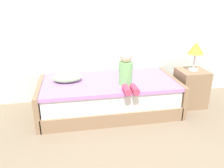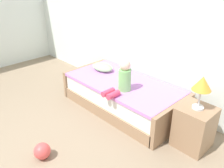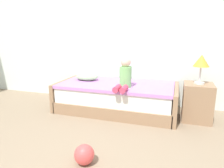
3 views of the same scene
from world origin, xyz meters
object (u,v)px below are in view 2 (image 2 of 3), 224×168
Objects in this scene: bed at (122,95)px; nightstand at (194,127)px; toy_ball at (42,151)px; child_figure at (123,79)px; table_lamp at (202,85)px; pillow at (103,67)px.

nightstand is at bearing -0.78° from bed.
bed is 9.73× the size of toy_ball.
child_figure is (0.21, -0.23, 0.46)m from bed.
bed is at bearing 132.52° from child_figure.
table_lamp reaches higher than toy_ball.
child_figure is 1.53m from toy_ball.
table_lamp is 1.18m from child_figure.
child_figure reaches higher than nightstand.
bed is at bearing -9.22° from pillow.
toy_ball is (0.75, -1.73, -0.46)m from pillow.
table_lamp is at bearing 10.44° from child_figure.
toy_ball is (0.14, -1.63, -0.14)m from bed.
nightstand is 1.33× the size of table_lamp.
child_figure is at bearing -169.56° from nightstand.
nightstand is 1.99m from pillow.
child_figure is 2.35× the size of toy_ball.
bed is 1.35m from nightstand.
bed is 4.80× the size of pillow.
nightstand reaches higher than toy_ball.
nightstand is 1.23m from child_figure.
pillow is (-1.97, 0.12, -0.37)m from table_lamp.
pillow is at bearing 176.55° from nightstand.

